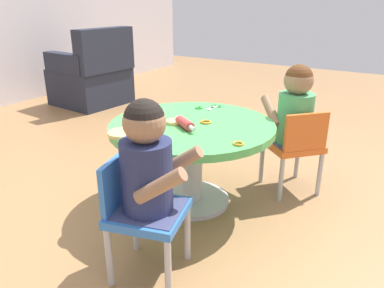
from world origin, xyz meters
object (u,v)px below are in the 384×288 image
at_px(child_chair_left, 141,210).
at_px(craft_scissors, 215,107).
at_px(seated_child_right, 295,108).
at_px(armchair_dark, 93,77).
at_px(craft_table, 192,142).
at_px(seated_child_left, 147,162).
at_px(rolling_pin, 185,123).
at_px(child_chair_right, 295,146).

bearing_deg(child_chair_left, craft_scissors, 11.25).
relative_size(seated_child_right, armchair_dark, 0.60).
xyz_separation_m(child_chair_left, craft_scissors, (0.98, 0.19, 0.19)).
distance_m(craft_table, seated_child_left, 0.66).
bearing_deg(seated_child_left, rolling_pin, 17.82).
xyz_separation_m(seated_child_left, craft_scissors, (0.97, 0.23, -0.04)).
bearing_deg(seated_child_left, craft_scissors, 13.54).
distance_m(craft_table, craft_scissors, 0.37).
bearing_deg(child_chair_left, child_chair_right, -16.10).
xyz_separation_m(craft_table, seated_child_right, (0.48, -0.42, 0.15)).
height_order(seated_child_left, seated_child_right, same).
bearing_deg(rolling_pin, craft_table, 6.59).
xyz_separation_m(seated_child_left, rolling_pin, (0.53, 0.17, -0.01)).
relative_size(child_chair_right, seated_child_right, 1.05).
xyz_separation_m(seated_child_left, seated_child_right, (1.10, -0.24, 0.00)).
bearing_deg(child_chair_right, craft_table, 135.06).
distance_m(child_chair_left, child_chair_right, 1.12).
height_order(child_chair_left, seated_child_right, seated_child_right).
bearing_deg(rolling_pin, armchair_dark, 57.32).
distance_m(child_chair_left, seated_child_left, 0.23).
bearing_deg(armchair_dark, craft_scissors, -114.32).
distance_m(child_chair_right, seated_child_right, 0.23).
height_order(child_chair_right, rolling_pin, rolling_pin).
bearing_deg(craft_table, child_chair_left, -167.26).
relative_size(craft_table, armchair_dark, 1.08).
height_order(craft_table, rolling_pin, rolling_pin).
distance_m(seated_child_right, craft_scissors, 0.49).
distance_m(child_chair_left, craft_scissors, 1.01).
relative_size(craft_table, seated_child_right, 1.81).
bearing_deg(seated_child_right, craft_scissors, 105.24).
relative_size(child_chair_left, child_chair_right, 1.00).
distance_m(craft_table, child_chair_right, 0.65).
height_order(armchair_dark, craft_scissors, armchair_dark).
height_order(child_chair_left, rolling_pin, rolling_pin).
relative_size(seated_child_left, armchair_dark, 0.60).
bearing_deg(rolling_pin, seated_child_right, -36.10).
bearing_deg(seated_child_right, rolling_pin, 143.90).
bearing_deg(seated_child_right, armchair_dark, 72.37).
relative_size(seated_child_right, rolling_pin, 2.48).
relative_size(craft_table, seated_child_left, 1.81).
xyz_separation_m(child_chair_left, seated_child_right, (1.11, -0.28, 0.23)).
bearing_deg(craft_table, craft_scissors, 8.55).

